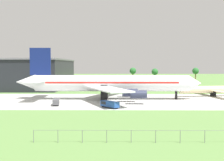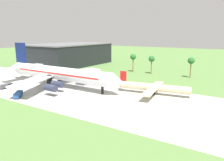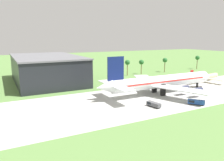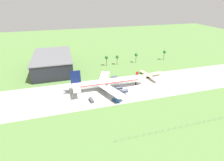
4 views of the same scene
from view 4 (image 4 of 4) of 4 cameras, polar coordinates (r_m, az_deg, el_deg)
The scene contains 10 objects.
ground_plane at distance 151.30m, azimuth 9.54°, elevation -1.71°, with size 600.00×600.00×0.00m, color #5B8442.
taxiway_strip at distance 151.29m, azimuth 9.54°, elevation -1.70°, with size 320.00×44.00×0.02m.
jet_airliner at distance 141.88m, azimuth -1.42°, elevation -0.60°, with size 68.51×51.28×19.01m.
regional_aircraft at distance 166.17m, azimuth 11.82°, elevation 1.77°, with size 28.37×25.66×8.41m.
baggage_tug at distance 127.21m, azimuth 1.25°, elevation -6.51°, with size 5.77×6.20×2.00m.
catering_van at distance 128.76m, azimuth -6.80°, elevation -6.30°, with size 3.01×6.29×1.90m.
perimeter_fence at distance 111.91m, azimuth 21.74°, elevation -13.65°, with size 80.10×0.10×2.10m.
no_stopping_sign at distance 119.86m, azimuth 27.11°, elevation -12.16°, with size 0.44×0.08×1.68m.
terminal_building at distance 188.56m, azimuth -18.72°, elevation 5.60°, with size 36.72×61.20×15.99m.
palm_tree_row at distance 198.19m, azimuth 6.51°, elevation 8.14°, with size 73.92×3.60×11.61m.
Camera 4 is at (-60.60, -119.92, 69.54)m, focal length 28.00 mm.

